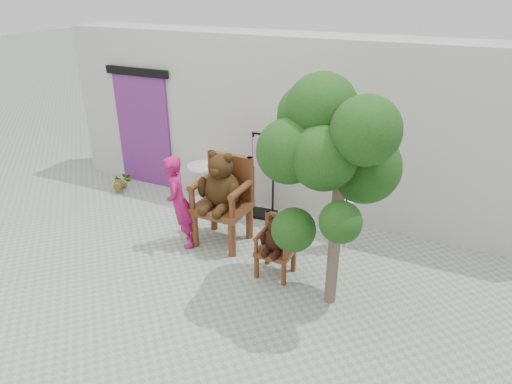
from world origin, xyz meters
TOP-DOWN VIEW (x-y plane):
  - ground_plane at (0.00, 0.00)m, footprint 60.00×60.00m
  - back_wall at (0.00, 3.10)m, footprint 9.00×1.00m
  - doorway at (-3.00, 2.58)m, footprint 1.40×0.11m
  - chair_big at (-0.48, 1.21)m, footprint 0.79×0.80m
  - chair_small at (0.62, 0.74)m, footprint 0.49×0.49m
  - person at (-1.02, 0.83)m, footprint 0.56×0.64m
  - cafe_table at (-1.52, 2.35)m, footprint 0.60×0.60m
  - display_stand at (-0.28, 2.25)m, footprint 0.48×0.38m
  - stool_bucket at (1.25, 1.77)m, footprint 0.32×0.32m
  - tree at (1.29, 0.51)m, footprint 1.60×1.66m
  - potted_plant at (-3.23, 2.01)m, footprint 0.41×0.38m

SIDE VIEW (x-z plane):
  - ground_plane at x=0.00m, z-range 0.00..0.00m
  - potted_plant at x=-3.23m, z-range 0.00..0.37m
  - cafe_table at x=-1.52m, z-range 0.09..0.79m
  - chair_small at x=0.62m, z-range 0.08..1.00m
  - display_stand at x=-0.28m, z-range -0.17..1.34m
  - stool_bucket at x=1.25m, z-range -0.08..1.37m
  - person at x=-1.02m, z-range 0.00..1.47m
  - chair_big at x=-0.48m, z-range 0.12..1.64m
  - doorway at x=-3.00m, z-range 0.00..2.33m
  - back_wall at x=0.00m, z-range 0.00..3.00m
  - tree at x=1.29m, z-range 0.67..3.58m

